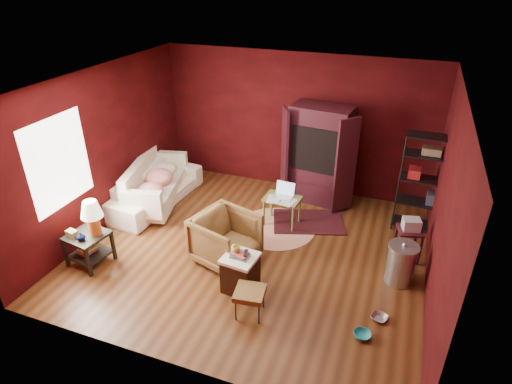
{
  "coord_description": "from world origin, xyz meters",
  "views": [
    {
      "loc": [
        2.1,
        -5.47,
        4.27
      ],
      "look_at": [
        0.0,
        0.2,
        1.0
      ],
      "focal_mm": 30.0,
      "sensor_mm": 36.0,
      "label": 1
    }
  ],
  "objects_px": {
    "sofa": "(154,184)",
    "wire_shelving": "(426,180)",
    "armchair": "(226,237)",
    "side_table": "(90,227)",
    "tv_armoire": "(319,153)",
    "laptop_desk": "(282,201)",
    "hamper": "(240,272)"
  },
  "relations": [
    {
      "from": "hamper",
      "to": "wire_shelving",
      "type": "distance_m",
      "value": 3.59
    },
    {
      "from": "side_table",
      "to": "wire_shelving",
      "type": "xyz_separation_m",
      "value": [
        4.79,
        2.81,
        0.31
      ]
    },
    {
      "from": "side_table",
      "to": "tv_armoire",
      "type": "relative_size",
      "value": 0.58
    },
    {
      "from": "armchair",
      "to": "wire_shelving",
      "type": "distance_m",
      "value": 3.55
    },
    {
      "from": "sofa",
      "to": "armchair",
      "type": "relative_size",
      "value": 2.45
    },
    {
      "from": "sofa",
      "to": "laptop_desk",
      "type": "height_order",
      "value": "sofa"
    },
    {
      "from": "sofa",
      "to": "wire_shelving",
      "type": "bearing_deg",
      "value": -75.88
    },
    {
      "from": "hamper",
      "to": "wire_shelving",
      "type": "bearing_deg",
      "value": 47.43
    },
    {
      "from": "armchair",
      "to": "tv_armoire",
      "type": "distance_m",
      "value": 2.69
    },
    {
      "from": "armchair",
      "to": "hamper",
      "type": "relative_size",
      "value": 1.37
    },
    {
      "from": "sofa",
      "to": "wire_shelving",
      "type": "relative_size",
      "value": 1.24
    },
    {
      "from": "laptop_desk",
      "to": "sofa",
      "type": "bearing_deg",
      "value": -172.78
    },
    {
      "from": "hamper",
      "to": "laptop_desk",
      "type": "distance_m",
      "value": 1.92
    },
    {
      "from": "side_table",
      "to": "hamper",
      "type": "relative_size",
      "value": 1.68
    },
    {
      "from": "armchair",
      "to": "tv_armoire",
      "type": "bearing_deg",
      "value": -3.43
    },
    {
      "from": "tv_armoire",
      "to": "sofa",
      "type": "bearing_deg",
      "value": -149.74
    },
    {
      "from": "laptop_desk",
      "to": "wire_shelving",
      "type": "distance_m",
      "value": 2.49
    },
    {
      "from": "sofa",
      "to": "armchair",
      "type": "height_order",
      "value": "armchair"
    },
    {
      "from": "side_table",
      "to": "tv_armoire",
      "type": "distance_m",
      "value": 4.32
    },
    {
      "from": "sofa",
      "to": "wire_shelving",
      "type": "height_order",
      "value": "wire_shelving"
    },
    {
      "from": "side_table",
      "to": "tv_armoire",
      "type": "height_order",
      "value": "tv_armoire"
    },
    {
      "from": "hamper",
      "to": "tv_armoire",
      "type": "relative_size",
      "value": 0.34
    },
    {
      "from": "side_table",
      "to": "hamper",
      "type": "height_order",
      "value": "side_table"
    },
    {
      "from": "side_table",
      "to": "sofa",
      "type": "bearing_deg",
      "value": 94.05
    },
    {
      "from": "hamper",
      "to": "side_table",
      "type": "bearing_deg",
      "value": -174.92
    },
    {
      "from": "armchair",
      "to": "laptop_desk",
      "type": "relative_size",
      "value": 1.14
    },
    {
      "from": "wire_shelving",
      "to": "sofa",
      "type": "bearing_deg",
      "value": -169.63
    },
    {
      "from": "wire_shelving",
      "to": "hamper",
      "type": "bearing_deg",
      "value": -131.7
    },
    {
      "from": "side_table",
      "to": "armchair",
      "type": "bearing_deg",
      "value": 21.75
    },
    {
      "from": "side_table",
      "to": "hamper",
      "type": "distance_m",
      "value": 2.45
    },
    {
      "from": "hamper",
      "to": "laptop_desk",
      "type": "bearing_deg",
      "value": 88.75
    },
    {
      "from": "sofa",
      "to": "armchair",
      "type": "bearing_deg",
      "value": -115.65
    }
  ]
}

